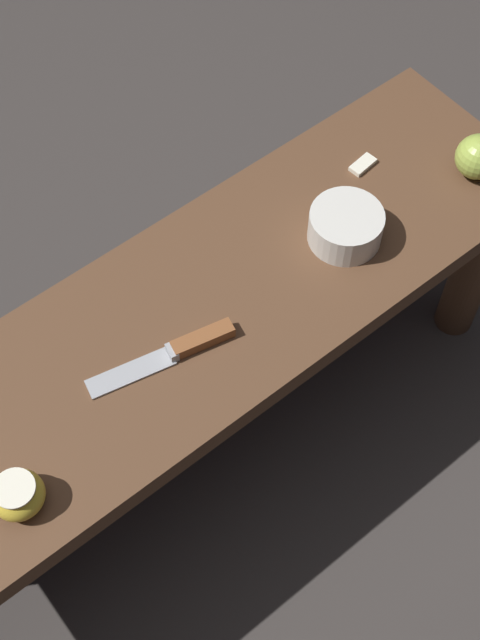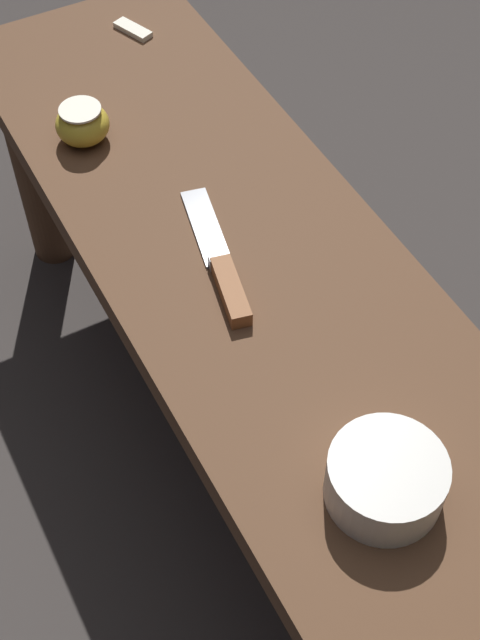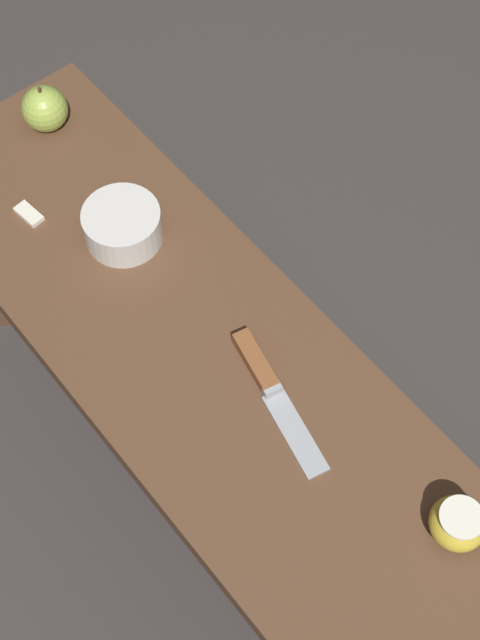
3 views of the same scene
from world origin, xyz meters
name	(u,v)px [view 1 (image 1 of 3)]	position (x,y,z in m)	size (l,w,h in m)	color
ground_plane	(196,442)	(0.00, 0.00, 0.00)	(8.00, 8.00, 0.00)	#383330
wooden_bench	(187,352)	(0.00, 0.00, 0.34)	(1.26, 0.34, 0.43)	brown
knife	(182,349)	(0.03, 0.04, 0.44)	(0.22, 0.08, 0.02)	#9EA0A5
apple_whole	(478,157)	(-0.54, 0.07, 0.47)	(0.07, 0.07, 0.08)	#9EB747
apple_cut	(18,495)	(0.33, 0.09, 0.46)	(0.07, 0.07, 0.05)	gold
apple_slice_center	(363,165)	(-0.41, -0.06, 0.44)	(0.05, 0.03, 0.01)	white
bowl	(346,227)	(-0.29, 0.03, 0.46)	(0.11, 0.11, 0.05)	silver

